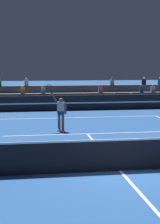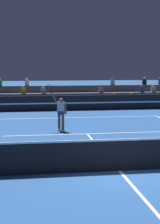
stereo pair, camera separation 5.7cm
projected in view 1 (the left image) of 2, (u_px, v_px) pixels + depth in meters
The scene contains 7 objects.
ground_plane at pixel (120, 171), 12.21m from camera, with size 120.00×120.00×0.00m, color #285699.
court_lines at pixel (120, 171), 12.20m from camera, with size 11.10×23.90×0.01m.
tennis_net at pixel (120, 155), 12.13m from camera, with size 12.00×0.10×1.10m.
sponsor_banner_wall at pixel (66, 103), 27.46m from camera, with size 18.00×0.26×1.10m.
bleacher_stand at pixel (63, 98), 29.93m from camera, with size 20.33×2.85×2.28m.
tennis_player at pixel (61, 112), 19.10m from camera, with size 1.05×0.53×2.45m.
tennis_ball at pixel (144, 140), 16.92m from camera, with size 0.07×0.07×0.07m, color #C6DB33.
Camera 1 is at (-3.05, -11.52, 3.52)m, focal length 60.00 mm.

